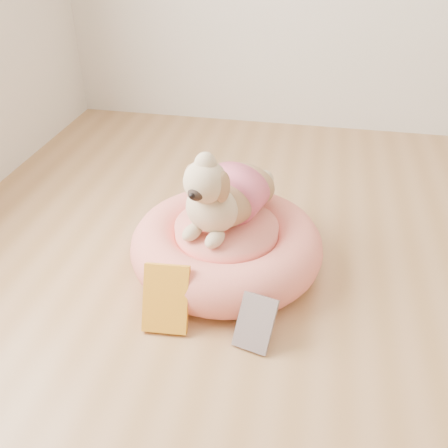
% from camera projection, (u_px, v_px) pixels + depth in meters
% --- Properties ---
extents(pet_bed, '(0.74, 0.74, 0.19)m').
position_uv_depth(pet_bed, '(227.00, 246.00, 1.93)').
color(pet_bed, '#E8655B').
rests_on(pet_bed, floor).
extents(dog, '(0.44, 0.54, 0.34)m').
position_uv_depth(dog, '(224.00, 181.00, 1.80)').
color(dog, brown).
rests_on(dog, pet_bed).
extents(book_yellow, '(0.16, 0.14, 0.22)m').
position_uv_depth(book_yellow, '(166.00, 299.00, 1.65)').
color(book_yellow, yellow).
rests_on(book_yellow, floor).
extents(book_white, '(0.14, 0.14, 0.16)m').
position_uv_depth(book_white, '(255.00, 323.00, 1.60)').
color(book_white, silver).
rests_on(book_white, floor).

